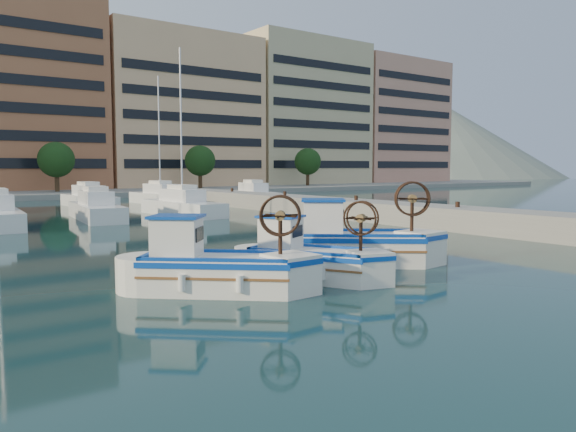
% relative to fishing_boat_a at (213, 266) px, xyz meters
% --- Properties ---
extents(ground, '(300.00, 300.00, 0.00)m').
position_rel_fishing_boat_a_xyz_m(ground, '(5.18, -0.13, -0.73)').
color(ground, '#1B4347').
rests_on(ground, ground).
extents(quay, '(3.00, 60.00, 1.20)m').
position_rel_fishing_boat_a_xyz_m(quay, '(18.18, 7.87, -0.13)').
color(quay, gray).
rests_on(quay, ground).
extents(waterfront, '(180.00, 40.00, 25.60)m').
position_rel_fishing_boat_a_xyz_m(waterfront, '(14.41, 64.91, 10.37)').
color(waterfront, gray).
rests_on(waterfront, ground).
extents(hill_east, '(160.00, 160.00, 50.00)m').
position_rel_fishing_boat_a_xyz_m(hill_east, '(145.18, 109.87, -0.73)').
color(hill_east, slate).
rests_on(hill_east, ground).
extents(yacht_marina, '(38.20, 22.06, 11.50)m').
position_rel_fishing_boat_a_xyz_m(yacht_marina, '(2.36, 28.37, -0.20)').
color(yacht_marina, white).
rests_on(yacht_marina, ground).
extents(fishing_boat_a, '(4.16, 3.96, 2.64)m').
position_rel_fishing_boat_a_xyz_m(fishing_boat_a, '(0.00, 0.00, 0.00)').
color(fishing_boat_a, white).
rests_on(fishing_boat_a, ground).
extents(fishing_boat_b, '(3.14, 3.99, 2.41)m').
position_rel_fishing_boat_a_xyz_m(fishing_boat_b, '(3.14, -0.11, -0.06)').
color(fishing_boat_b, white).
rests_on(fishing_boat_b, ground).
extents(fishing_boat_c, '(4.63, 4.20, 2.89)m').
position_rel_fishing_boat_a_xyz_m(fishing_boat_c, '(6.04, 1.00, 0.07)').
color(fishing_boat_c, white).
rests_on(fishing_boat_c, ground).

